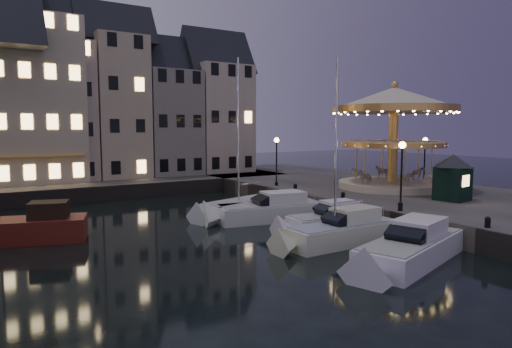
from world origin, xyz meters
TOP-DOWN VIEW (x-y plane):
  - ground at (0.00, 0.00)m, footprint 160.00×160.00m
  - quay_east at (14.00, 6.00)m, footprint 16.00×56.00m
  - quay_north at (-8.00, 28.00)m, footprint 44.00×12.00m
  - quaywall_e at (6.00, 6.00)m, footprint 0.15×44.00m
  - quaywall_n at (-6.00, 22.00)m, footprint 48.00×0.15m
  - streetlamp_b at (7.20, 1.00)m, footprint 0.44×0.44m
  - streetlamp_c at (7.20, 14.50)m, footprint 0.44×0.44m
  - streetlamp_d at (18.50, 8.00)m, footprint 0.44×0.44m
  - bollard_a at (6.60, -5.00)m, footprint 0.30×0.30m
  - bollard_b at (6.60, 0.50)m, footprint 0.30×0.30m
  - bollard_c at (6.60, 5.50)m, footprint 0.30×0.30m
  - bollard_d at (6.60, 11.00)m, footprint 0.30×0.30m
  - townhouse_nc at (-8.00, 30.00)m, footprint 6.82×8.00m
  - townhouse_nd at (-2.25, 30.00)m, footprint 5.50×8.00m
  - townhouse_ne at (3.20, 30.00)m, footprint 6.16×8.00m
  - townhouse_nf at (9.25, 30.00)m, footprint 6.82×8.00m
  - motorboat_b at (1.66, -4.16)m, footprint 8.45×4.71m
  - motorboat_c at (1.27, 0.12)m, footprint 7.79×2.00m
  - motorboat_d at (2.33, 2.50)m, footprint 6.25×2.61m
  - motorboat_e at (1.54, 7.61)m, footprint 8.56×3.89m
  - motorboat_f at (0.94, 10.04)m, footprint 8.38×4.35m
  - red_fishing_boat at (-13.00, 9.91)m, footprint 7.24×4.26m
  - carousel at (14.43, 8.02)m, footprint 10.07×10.07m
  - ticket_kiosk at (12.84, 1.32)m, footprint 3.09×3.09m

SIDE VIEW (x-z plane):
  - ground at x=0.00m, z-range 0.00..0.00m
  - motorboat_f at x=0.94m, z-range -5.07..6.12m
  - motorboat_d at x=2.33m, z-range -0.44..1.71m
  - motorboat_b at x=1.66m, z-range -0.43..1.72m
  - motorboat_e at x=1.54m, z-range -0.43..1.72m
  - quay_east at x=14.00m, z-range 0.00..1.30m
  - quay_north at x=-8.00m, z-range 0.00..1.30m
  - quaywall_e at x=6.00m, z-range 0.00..1.30m
  - quaywall_n at x=-6.00m, z-range 0.00..1.30m
  - motorboat_c at x=1.27m, z-range -4.51..5.86m
  - red_fishing_boat at x=-13.00m, z-range -2.19..3.57m
  - bollard_a at x=6.60m, z-range 1.32..1.89m
  - bollard_b at x=6.60m, z-range 1.32..1.89m
  - bollard_c at x=6.60m, z-range 1.32..1.89m
  - bollard_d at x=6.60m, z-range 1.32..1.89m
  - ticket_kiosk at x=12.84m, z-range 1.64..5.26m
  - streetlamp_b at x=7.20m, z-range 1.93..6.10m
  - streetlamp_c at x=7.20m, z-range 1.93..6.10m
  - streetlamp_d at x=18.50m, z-range 1.93..6.10m
  - carousel at x=14.43m, z-range 2.70..11.51m
  - townhouse_ne at x=3.20m, z-range 1.38..14.18m
  - townhouse_nf at x=9.25m, z-range 1.38..15.18m
  - townhouse_nc at x=-8.00m, z-range 1.38..16.18m
  - townhouse_nd at x=-2.25m, z-range 1.38..17.18m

